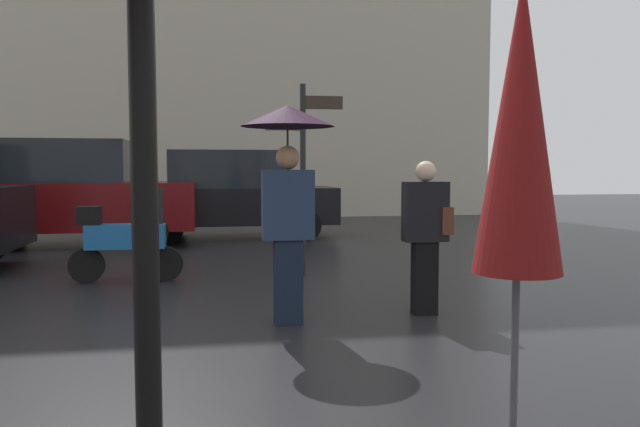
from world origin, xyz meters
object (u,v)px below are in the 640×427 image
at_px(parked_car_right, 71,193).
at_px(street_signpost, 303,159).
at_px(parked_car_left, 233,194).
at_px(pedestrian_with_bag, 427,228).
at_px(folded_patio_umbrella_near, 520,137).
at_px(pedestrian_with_umbrella, 288,163).
at_px(parked_scooter, 122,240).

height_order(parked_car_right, street_signpost, street_signpost).
xyz_separation_m(parked_car_left, street_signpost, (0.83, -4.97, 0.67)).
relative_size(pedestrian_with_bag, parked_car_right, 0.34).
bearing_deg(folded_patio_umbrella_near, pedestrian_with_bag, 77.24).
relative_size(folded_patio_umbrella_near, pedestrian_with_bag, 1.52).
height_order(pedestrian_with_bag, parked_car_right, parked_car_right).
height_order(pedestrian_with_umbrella, parked_scooter, pedestrian_with_umbrella).
bearing_deg(folded_patio_umbrella_near, pedestrian_with_umbrella, 102.17).
bearing_deg(folded_patio_umbrella_near, parked_car_left, 95.15).
xyz_separation_m(folded_patio_umbrella_near, parked_car_left, (-0.98, 10.84, -0.68)).
distance_m(parked_car_right, street_signpost, 5.69).
distance_m(parked_car_left, street_signpost, 5.09).
relative_size(pedestrian_with_umbrella, parked_car_right, 0.46).
distance_m(pedestrian_with_bag, parked_scooter, 4.13).
bearing_deg(parked_scooter, parked_car_left, 49.81).
bearing_deg(pedestrian_with_bag, folded_patio_umbrella_near, 74.86).
xyz_separation_m(pedestrian_with_umbrella, pedestrian_with_bag, (1.45, 0.16, -0.66)).
distance_m(pedestrian_with_bag, street_signpost, 2.78).
bearing_deg(parked_scooter, street_signpost, -19.90).
xyz_separation_m(folded_patio_umbrella_near, parked_scooter, (-2.58, 5.75, -1.08)).
relative_size(parked_car_left, street_signpost, 1.61).
bearing_deg(parked_car_right, pedestrian_with_bag, 140.61).
xyz_separation_m(folded_patio_umbrella_near, pedestrian_with_umbrella, (-0.69, 3.19, -0.09)).
xyz_separation_m(parked_scooter, street_signpost, (2.43, 0.12, 1.07)).
relative_size(pedestrian_with_umbrella, parked_car_left, 0.49).
relative_size(pedestrian_with_bag, parked_car_left, 0.37).
relative_size(folded_patio_umbrella_near, street_signpost, 0.90).
height_order(folded_patio_umbrella_near, pedestrian_with_bag, folded_patio_umbrella_near).
bearing_deg(pedestrian_with_bag, pedestrian_with_umbrella, 4.01).
bearing_deg(pedestrian_with_bag, street_signpost, -72.63).
height_order(pedestrian_with_umbrella, parked_car_right, pedestrian_with_umbrella).
relative_size(pedestrian_with_umbrella, parked_scooter, 1.43).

